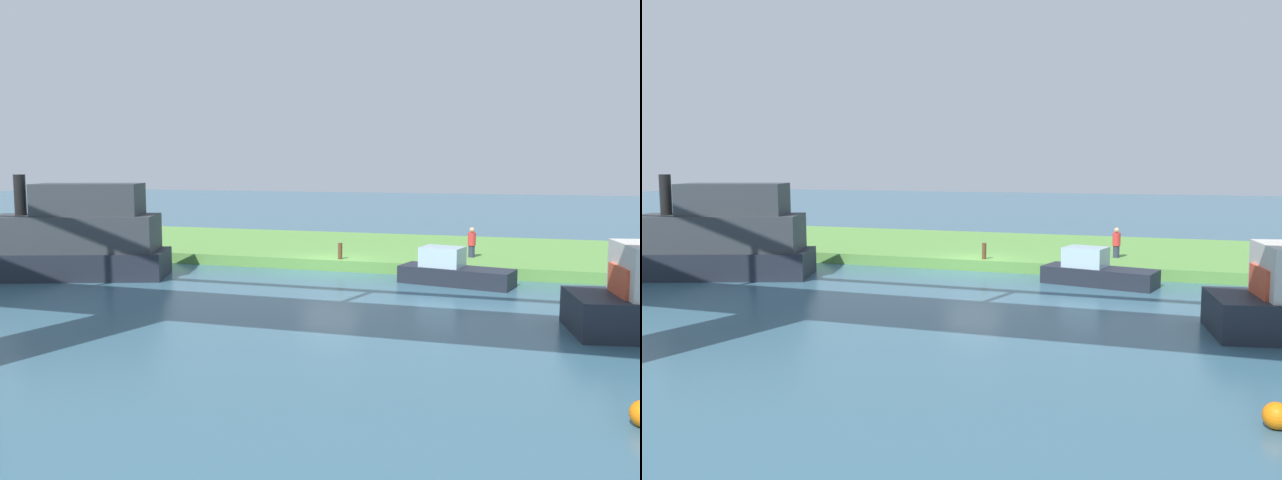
{
  "view_description": "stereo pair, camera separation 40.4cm",
  "coord_description": "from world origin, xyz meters",
  "views": [
    {
      "loc": [
        -8.64,
        28.28,
        4.82
      ],
      "look_at": [
        -1.15,
        5.0,
        2.0
      ],
      "focal_mm": 37.39,
      "sensor_mm": 36.0,
      "label": 1
    },
    {
      "loc": [
        -9.02,
        28.15,
        4.82
      ],
      "look_at": [
        -1.15,
        5.0,
        2.0
      ],
      "focal_mm": 37.39,
      "sensor_mm": 36.0,
      "label": 2
    }
  ],
  "objects": [
    {
      "name": "motorboat_white",
      "position": [
        9.95,
        4.93,
        1.62
      ],
      "size": [
        8.99,
        5.59,
        4.36
      ],
      "color": "#1E232D",
      "rests_on": "ground"
    },
    {
      "name": "grassy_bank",
      "position": [
        0.0,
        -6.0,
        0.25
      ],
      "size": [
        80.0,
        12.0,
        0.5
      ],
      "primitive_type": "cube",
      "color": "#5B9342",
      "rests_on": "ground"
    },
    {
      "name": "mooring_post",
      "position": [
        -0.35,
        -0.48,
        0.87
      ],
      "size": [
        0.2,
        0.2,
        0.74
      ],
      "primitive_type": "cylinder",
      "color": "brown",
      "rests_on": "grassy_bank"
    },
    {
      "name": "person_on_bank",
      "position": [
        -5.97,
        -2.91,
        1.2
      ],
      "size": [
        0.4,
        0.4,
        1.39
      ],
      "color": "#2D334C",
      "rests_on": "grassy_bank"
    },
    {
      "name": "motorboat_red",
      "position": [
        -5.64,
        1.6,
        0.53
      ],
      "size": [
        4.68,
        2.48,
        1.48
      ],
      "color": "#1E232D",
      "rests_on": "ground"
    },
    {
      "name": "ground_plane",
      "position": [
        0.0,
        0.0,
        0.0
      ],
      "size": [
        160.0,
        160.0,
        0.0
      ],
      "primitive_type": "plane",
      "color": "#386075"
    }
  ]
}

